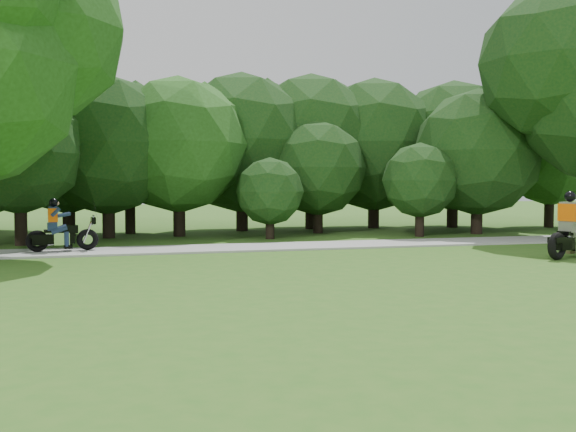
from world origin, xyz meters
name	(u,v)px	position (x,y,z in m)	size (l,w,h in m)	color
ground	(453,284)	(0.00, 0.00, 0.00)	(100.00, 100.00, 0.00)	#31651C
walkway	(326,245)	(0.00, 8.00, 0.03)	(60.00, 2.20, 0.06)	gray
tree_line	(228,146)	(-2.04, 14.49, 3.54)	(39.69, 11.54, 7.54)	black
chopper_motorcycle	(573,233)	(5.43, 3.12, 0.68)	(2.49, 1.34, 1.83)	black
touring_motorcycle	(58,232)	(-8.21, 8.13, 0.62)	(2.03, 0.74, 1.55)	black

